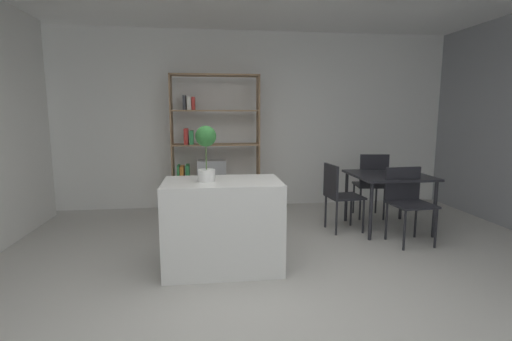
# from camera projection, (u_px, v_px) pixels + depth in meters

# --- Properties ---
(ground_plane) EXTENTS (9.64, 9.64, 0.00)m
(ground_plane) POSITION_uv_depth(u_px,v_px,m) (273.00, 295.00, 3.19)
(ground_plane) COLOR beige
(back_partition) EXTENTS (7.00, 0.06, 2.82)m
(back_partition) POSITION_uv_depth(u_px,v_px,m) (240.00, 121.00, 6.08)
(back_partition) COLOR white
(back_partition) RESTS_ON ground_plane
(kitchen_island) EXTENTS (1.14, 0.69, 0.88)m
(kitchen_island) POSITION_uv_depth(u_px,v_px,m) (223.00, 225.00, 3.68)
(kitchen_island) COLOR white
(kitchen_island) RESTS_ON ground_plane
(potted_plant_on_island) EXTENTS (0.20, 0.20, 0.53)m
(potted_plant_on_island) POSITION_uv_depth(u_px,v_px,m) (206.00, 148.00, 3.54)
(potted_plant_on_island) COLOR white
(potted_plant_on_island) RESTS_ON kitchen_island
(open_bookshelf) EXTENTS (1.34, 0.31, 2.11)m
(open_bookshelf) POSITION_uv_depth(u_px,v_px,m) (209.00, 151.00, 5.76)
(open_bookshelf) COLOR #997551
(open_bookshelf) RESTS_ON ground_plane
(dining_table) EXTENTS (0.95, 0.94, 0.74)m
(dining_table) POSITION_uv_depth(u_px,v_px,m) (389.00, 180.00, 4.91)
(dining_table) COLOR #232328
(dining_table) RESTS_ON ground_plane
(dining_chair_island_side) EXTENTS (0.47, 0.44, 0.88)m
(dining_chair_island_side) POSITION_uv_depth(u_px,v_px,m) (338.00, 191.00, 4.84)
(dining_chair_island_side) COLOR #232328
(dining_chair_island_side) RESTS_ON ground_plane
(dining_chair_far) EXTENTS (0.46, 0.49, 0.96)m
(dining_chair_far) POSITION_uv_depth(u_px,v_px,m) (371.00, 180.00, 5.40)
(dining_chair_far) COLOR #232328
(dining_chair_far) RESTS_ON ground_plane
(dining_chair_near) EXTENTS (0.49, 0.47, 0.89)m
(dining_chair_near) POSITION_uv_depth(u_px,v_px,m) (407.00, 197.00, 4.44)
(dining_chair_near) COLOR #232328
(dining_chair_near) RESTS_ON ground_plane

